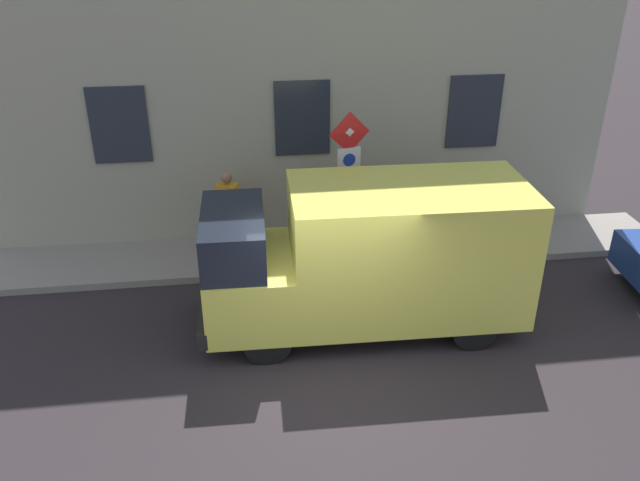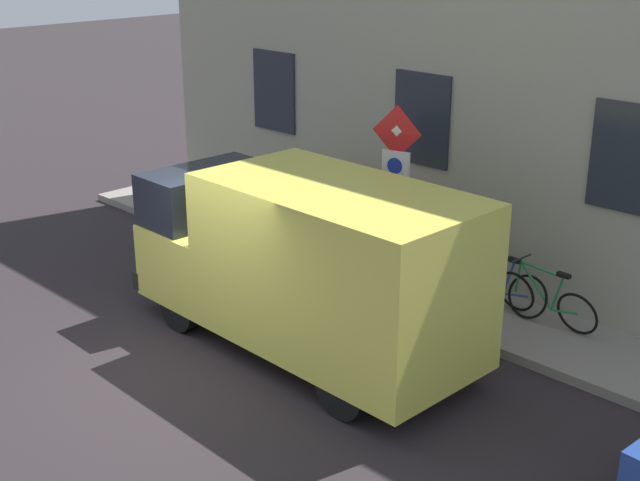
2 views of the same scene
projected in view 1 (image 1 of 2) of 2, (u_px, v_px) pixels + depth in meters
name	position (u px, v px, depth m)	size (l,w,h in m)	color
ground_plane	(337.00, 376.00, 10.08)	(80.00, 80.00, 0.00)	#2B2427
sidewalk_slab	(308.00, 252.00, 13.48)	(1.68, 14.84, 0.14)	gray
building_facade	(299.00, 37.00, 12.65)	(0.75, 12.84, 8.28)	#9E9A85
sign_post_stacked	(348.00, 174.00, 12.11)	(0.20, 0.55, 2.92)	#474C47
delivery_van	(371.00, 255.00, 10.74)	(2.11, 5.37, 2.50)	#DFD952
bicycle_green	(438.00, 219.00, 13.85)	(0.46, 1.72, 0.89)	black
bicycle_blue	(400.00, 221.00, 13.76)	(0.46, 1.71, 0.89)	black
bicycle_orange	(362.00, 224.00, 13.66)	(0.48, 1.72, 0.89)	black
pedestrian	(228.00, 210.00, 12.94)	(0.37, 0.46, 1.72)	#262B47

